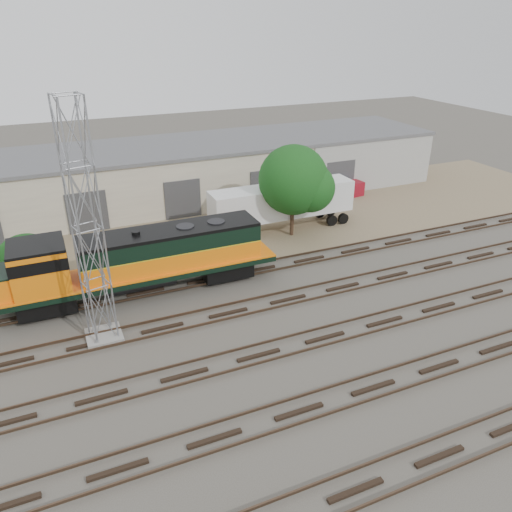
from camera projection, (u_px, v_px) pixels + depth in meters
name	position (u px, v px, depth m)	size (l,w,h in m)	color
ground	(238.00, 327.00, 28.59)	(140.00, 140.00, 0.00)	#47423A
dirt_strip	(171.00, 233.00, 40.98)	(80.00, 16.00, 0.02)	#726047
tracks	(259.00, 355.00, 26.07)	(80.00, 20.40, 0.28)	black
warehouse	(147.00, 176.00, 46.44)	(58.40, 10.40, 5.30)	beige
locomotive	(134.00, 261.00, 30.88)	(17.58, 3.08, 4.22)	black
signal_tower	(88.00, 232.00, 24.97)	(1.92, 1.92, 12.97)	gray
semi_trailer	(286.00, 202.00, 40.88)	(12.17, 2.48, 3.74)	white
dumpster_blue	(342.00, 187.00, 49.70)	(1.60, 1.50, 1.50)	navy
dumpster_red	(354.00, 188.00, 49.36)	(1.50, 1.40, 1.40)	maroon
tree_mid	(32.00, 268.00, 31.49)	(4.37, 4.16, 4.16)	#382619
tree_east	(298.00, 182.00, 38.63)	(5.73, 5.45, 7.36)	#382619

